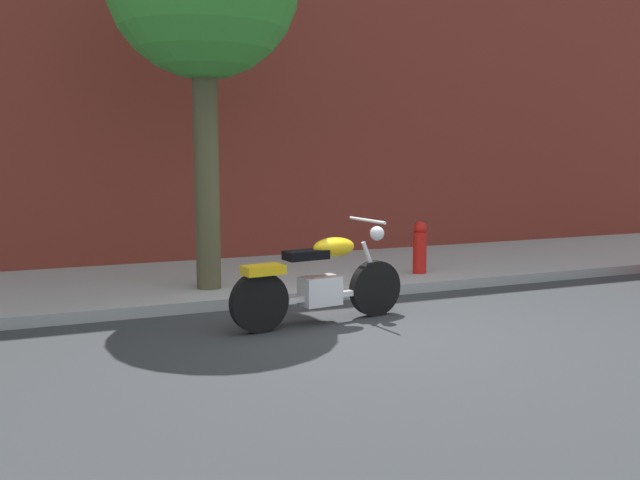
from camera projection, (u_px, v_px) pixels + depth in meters
name	position (u px, v px, depth m)	size (l,w,h in m)	color
ground_plane	(370.00, 333.00, 7.32)	(60.00, 60.00, 0.00)	#303335
sidewalk	(276.00, 277.00, 10.20)	(21.23, 3.14, 0.14)	#A3A3A3
building_facade	(239.00, 30.00, 11.38)	(21.23, 0.50, 7.85)	maroon
motorcycle	(320.00, 282.00, 7.66)	(2.15, 0.70, 1.15)	black
fire_hydrant	(420.00, 252.00, 10.06)	(0.20, 0.20, 0.91)	red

